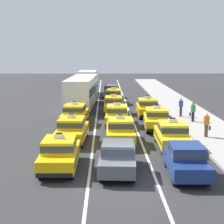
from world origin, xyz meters
name	(u,v)px	position (x,y,z in m)	size (l,w,h in m)	color
ground_plane	(123,186)	(0.00, 0.00, 0.00)	(160.00, 160.00, 0.00)	#2B2B2D
lane_stripe_left_center	(97,113)	(-1.60, 20.00, 0.00)	(0.14, 80.00, 0.01)	silver
lane_stripe_center_right	(130,113)	(1.60, 20.00, 0.00)	(0.14, 80.00, 0.01)	silver
sidewalk_curb	(200,122)	(7.20, 15.00, 0.07)	(4.00, 90.00, 0.15)	#9E9993
taxi_left_nearest	(60,153)	(-3.15, 2.54, 0.88)	(1.84, 4.57, 1.96)	black
taxi_left_second	(72,129)	(-3.02, 8.39, 0.88)	(2.05, 4.65, 1.96)	black
taxi_left_third	(75,114)	(-3.30, 14.54, 0.88)	(2.14, 4.68, 1.96)	black
bus_left_fourth	(82,90)	(-3.21, 23.64, 1.82)	(3.09, 11.32, 3.22)	black
box_truck_left_fifth	(88,82)	(-3.05, 34.63, 1.78)	(2.48, 7.03, 3.27)	black
sedan_center_nearest	(118,156)	(-0.18, 1.97, 0.85)	(2.03, 4.40, 1.58)	black
taxi_center_second	(120,130)	(0.18, 8.02, 0.88)	(1.86, 4.58, 1.96)	black
taxi_center_third	(117,115)	(0.15, 14.03, 0.88)	(2.01, 4.64, 1.96)	black
taxi_center_fourth	(114,104)	(0.02, 19.84, 0.88)	(1.91, 4.59, 1.96)	black
taxi_center_fifth	(114,96)	(0.15, 26.33, 0.88)	(2.12, 4.67, 1.96)	black
sedan_center_sixth	(111,91)	(-0.09, 32.34, 0.85)	(2.02, 4.40, 1.58)	black
sedan_right_nearest	(186,159)	(3.13, 1.42, 0.85)	(1.89, 4.35, 1.58)	black
taxi_right_second	(172,135)	(3.37, 6.70, 0.88)	(1.89, 4.59, 1.96)	black
taxi_right_third	(156,118)	(3.13, 12.30, 0.88)	(2.06, 4.65, 1.96)	black
taxi_right_fourth	(147,107)	(3.08, 18.04, 0.88)	(1.89, 4.59, 1.96)	black
pedestrian_mid_block	(193,112)	(6.52, 14.81, 0.96)	(0.47, 0.24, 1.62)	#23232D
pedestrian_by_storefront	(181,107)	(5.98, 17.21, 0.98)	(0.36, 0.24, 1.64)	#473828
pedestrian_trailing	(207,125)	(6.17, 9.14, 0.99)	(0.47, 0.24, 1.67)	#473828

